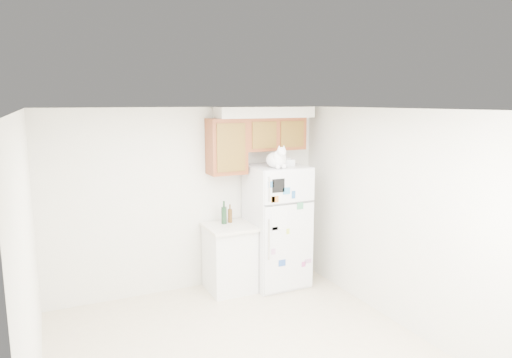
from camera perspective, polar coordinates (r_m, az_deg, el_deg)
room_shell at (r=4.62m, az=-0.91°, el=-1.59°), size 3.84×4.04×2.52m
refrigerator at (r=6.44m, az=2.63°, el=-5.84°), size 0.76×0.78×1.70m
base_counter at (r=6.35m, az=-3.32°, el=-9.76°), size 0.64×0.64×0.92m
cat at (r=6.06m, az=2.70°, el=2.51°), size 0.31×0.45×0.32m
storage_box_back at (r=6.39m, az=3.42°, el=2.26°), size 0.20×0.16×0.10m
storage_box_front at (r=6.28m, az=4.10°, el=2.07°), size 0.17×0.14×0.09m
bottle_green at (r=6.25m, az=-4.02°, el=-4.19°), size 0.07×0.07×0.32m
bottle_amber at (r=6.31m, az=-3.27°, el=-4.32°), size 0.06×0.06×0.26m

